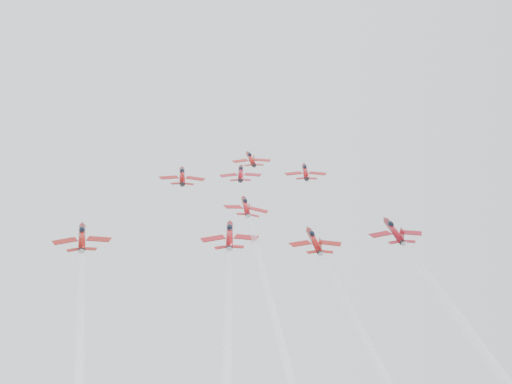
{
  "coord_description": "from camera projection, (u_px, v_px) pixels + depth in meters",
  "views": [
    {
      "loc": [
        -10.03,
        -130.49,
        120.0
      ],
      "look_at": [
        0.0,
        2.0,
        160.27
      ],
      "focal_mm": 50.0,
      "sensor_mm": 36.0,
      "label": 1
    }
  ],
  "objects": [
    {
      "name": "jet_row2_left",
      "position": [
        182.0,
        176.0,
        147.65
      ],
      "size": [
        9.55,
        11.79,
        8.86
      ],
      "rotation": [
        0.63,
        -0.0,
        0.05
      ],
      "color": "#9B0E0E"
    },
    {
      "name": "jet_row2_center",
      "position": [
        241.0,
        173.0,
        151.25
      ],
      "size": [
        8.94,
        11.04,
        8.3
      ],
      "rotation": [
        0.63,
        -0.02,
        -0.08
      ],
      "color": "#AD1021"
    },
    {
      "name": "jet_row2_right",
      "position": [
        305.0,
        171.0,
        154.29
      ],
      "size": [
        9.08,
        11.22,
        8.43
      ],
      "rotation": [
        0.63,
        -0.0,
        -0.08
      ],
      "color": "#A81015"
    },
    {
      "name": "jet_rear_farright",
      "position": [
        491.0,
        384.0,
        81.09
      ],
      "size": [
        9.41,
        83.36,
        61.49
      ],
      "rotation": [
        0.63,
        -0.07,
        -0.0
      ],
      "color": "maroon"
    },
    {
      "name": "jet_lead",
      "position": [
        251.0,
        159.0,
        161.53
      ],
      "size": [
        8.89,
        10.98,
        8.26
      ],
      "rotation": [
        0.63,
        -0.08,
        0.06
      ],
      "color": "#B31411"
    },
    {
      "name": "jet_center",
      "position": [
        260.0,
        315.0,
        93.67
      ],
      "size": [
        8.45,
        74.89,
        55.24
      ],
      "rotation": [
        0.63,
        0.07,
        0.11
      ],
      "color": "#AD1016"
    }
  ]
}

